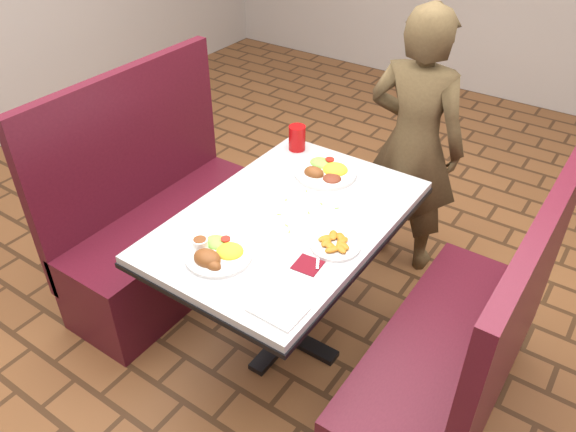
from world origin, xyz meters
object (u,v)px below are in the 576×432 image
object	(u,v)px
booth_bench_left	(165,230)
far_dinner_plate	(326,169)
dining_table	(288,234)
red_tumbler	(297,138)
plantain_plate	(335,244)
booth_bench_right	(450,366)
near_dinner_plate	(217,251)
diner_person	(414,145)

from	to	relation	value
booth_bench_left	far_dinner_plate	size ratio (longest dim) A/B	4.09
dining_table	far_dinner_plate	xyz separation A→B (m)	(-0.05, 0.38, 0.12)
dining_table	red_tumbler	bearing A→B (deg)	120.09
plantain_plate	red_tumbler	size ratio (longest dim) A/B	1.56
booth_bench_right	near_dinner_plate	distance (m)	1.05
booth_bench_right	plantain_plate	bearing A→B (deg)	-173.08
near_dinner_plate	booth_bench_left	bearing A→B (deg)	152.50
booth_bench_right	diner_person	bearing A→B (deg)	124.54
dining_table	booth_bench_right	world-z (taller)	booth_bench_right
diner_person	near_dinner_plate	size ratio (longest dim) A/B	5.58
plantain_plate	near_dinner_plate	bearing A→B (deg)	-137.75
diner_person	far_dinner_plate	xyz separation A→B (m)	(-0.21, -0.53, 0.04)
diner_person	far_dinner_plate	size ratio (longest dim) A/B	4.99
diner_person	booth_bench_right	bearing A→B (deg)	123.89
far_dinner_plate	red_tumbler	distance (m)	0.28
near_dinner_plate	plantain_plate	world-z (taller)	near_dinner_plate
dining_table	booth_bench_left	xyz separation A→B (m)	(-0.80, 0.00, -0.32)
near_dinner_plate	booth_bench_right	bearing A→B (deg)	23.40
booth_bench_left	booth_bench_right	world-z (taller)	same
diner_person	near_dinner_plate	world-z (taller)	diner_person
booth_bench_right	red_tumbler	world-z (taller)	booth_bench_right
dining_table	near_dinner_plate	world-z (taller)	near_dinner_plate
far_dinner_plate	plantain_plate	bearing A→B (deg)	-54.75
booth_bench_right	plantain_plate	distance (m)	0.69
far_dinner_plate	booth_bench_left	bearing A→B (deg)	-152.99
dining_table	diner_person	xyz separation A→B (m)	(0.17, 0.91, 0.08)
near_dinner_plate	red_tumbler	xyz separation A→B (m)	(-0.22, 0.88, 0.04)
booth_bench_left	plantain_plate	xyz separation A→B (m)	(1.07, -0.06, 0.43)
booth_bench_right	red_tumbler	bearing A→B (deg)	155.10
booth_bench_left	booth_bench_right	size ratio (longest dim) A/B	1.00
near_dinner_plate	red_tumbler	world-z (taller)	red_tumbler
booth_bench_right	plantain_plate	xyz separation A→B (m)	(-0.53, -0.06, 0.43)
dining_table	diner_person	world-z (taller)	diner_person
far_dinner_plate	diner_person	bearing A→B (deg)	68.05
booth_bench_left	red_tumbler	bearing A→B (deg)	45.12
dining_table	booth_bench_right	distance (m)	0.86
booth_bench_left	diner_person	size ratio (longest dim) A/B	0.82
dining_table	booth_bench_left	bearing A→B (deg)	180.00
booth_bench_right	far_dinner_plate	size ratio (longest dim) A/B	4.09
far_dinner_plate	plantain_plate	xyz separation A→B (m)	(0.32, -0.45, -0.01)
booth_bench_right	far_dinner_plate	bearing A→B (deg)	155.52
booth_bench_left	far_dinner_plate	world-z (taller)	booth_bench_left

